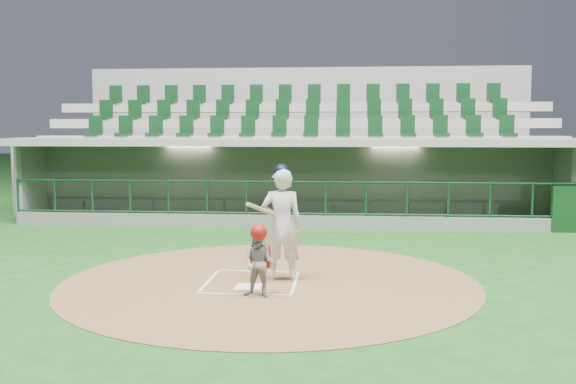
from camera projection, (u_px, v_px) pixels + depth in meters
The scene contains 8 objects.
ground at pixel (254, 279), 11.35m from camera, with size 120.00×120.00×0.00m, color #164A15.
dirt_circle at pixel (270, 281), 11.12m from camera, with size 7.20×7.20×0.01m, color brown.
home_plate at pixel (248, 287), 10.65m from camera, with size 0.43×0.43×0.02m, color white.
batter_box_chalk at pixel (252, 282), 11.05m from camera, with size 1.55×1.80×0.01m.
dugout_structure at pixel (293, 186), 19.01m from camera, with size 16.40×3.70×3.00m.
seating_deck at pixel (299, 165), 22.03m from camera, with size 17.00×6.72×5.15m.
batter at pixel (282, 223), 11.15m from camera, with size 0.92×0.91×2.03m.
catcher at pixel (259, 261), 10.02m from camera, with size 0.61×0.52×1.15m.
Camera 1 is at (1.60, -11.05, 2.61)m, focal length 40.00 mm.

